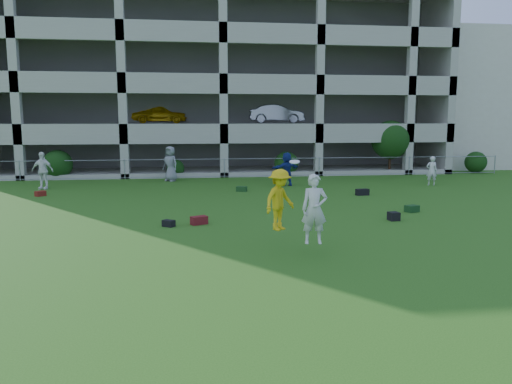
{
  "coord_description": "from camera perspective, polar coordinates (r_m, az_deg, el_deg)",
  "views": [
    {
      "loc": [
        -2.17,
        -11.62,
        3.54
      ],
      "look_at": [
        -0.19,
        3.0,
        1.4
      ],
      "focal_mm": 35.0,
      "sensor_mm": 36.0,
      "label": 1
    }
  ],
  "objects": [
    {
      "name": "bag_red_a",
      "position": [
        17.16,
        -6.53,
        -3.23
      ],
      "size": [
        0.63,
        0.5,
        0.28
      ],
      "primitive_type": "cube",
      "rotation": [
        0.0,
        0.0,
        0.44
      ],
      "color": "#530E1C",
      "rests_on": "ground"
    },
    {
      "name": "bag_black_b",
      "position": [
        16.95,
        -9.96,
        -3.54
      ],
      "size": [
        0.47,
        0.44,
        0.22
      ],
      "primitive_type": "cube",
      "rotation": [
        0.0,
        0.0,
        -0.67
      ],
      "color": "black",
      "rests_on": "ground"
    },
    {
      "name": "fence",
      "position": [
        30.84,
        -3.63,
        2.79
      ],
      "size": [
        36.06,
        0.06,
        1.2
      ],
      "color": "gray",
      "rests_on": "ground"
    },
    {
      "name": "bystander_e",
      "position": [
        28.76,
        19.43,
        2.3
      ],
      "size": [
        0.65,
        0.5,
        1.58
      ],
      "primitive_type": "imported",
      "rotation": [
        0.0,
        0.0,
        2.91
      ],
      "color": "silver",
      "rests_on": "ground"
    },
    {
      "name": "bag_green_g",
      "position": [
        24.85,
        -1.66,
        0.35
      ],
      "size": [
        0.58,
        0.49,
        0.25
      ],
      "primitive_type": "cube",
      "rotation": [
        0.0,
        0.0,
        -0.45
      ],
      "color": "#143817",
      "rests_on": "ground"
    },
    {
      "name": "shrub_row",
      "position": [
        32.11,
        4.49,
        4.6
      ],
      "size": [
        34.38,
        2.52,
        3.5
      ],
      "color": "#163D11",
      "rests_on": "ground"
    },
    {
      "name": "bystander_c",
      "position": [
        29.38,
        -9.76,
        3.2
      ],
      "size": [
        1.17,
        1.13,
        2.03
      ],
      "primitive_type": "imported",
      "rotation": [
        0.0,
        0.0,
        -0.69
      ],
      "color": "gray",
      "rests_on": "ground"
    },
    {
      "name": "frisbee_contest",
      "position": [
        13.3,
        4.0,
        -1.23
      ],
      "size": [
        1.77,
        1.45,
        2.16
      ],
      "color": "gold",
      "rests_on": "ground"
    },
    {
      "name": "bag_green_c",
      "position": [
        20.25,
        17.39,
        -1.82
      ],
      "size": [
        0.59,
        0.51,
        0.26
      ],
      "primitive_type": "cube",
      "rotation": [
        0.0,
        0.0,
        0.37
      ],
      "color": "#143818",
      "rests_on": "ground"
    },
    {
      "name": "ground",
      "position": [
        12.34,
        2.79,
        -8.43
      ],
      "size": [
        100.0,
        100.0,
        0.0
      ],
      "primitive_type": "plane",
      "color": "#235114",
      "rests_on": "ground"
    },
    {
      "name": "bystander_b",
      "position": [
        27.89,
        -23.23,
        2.27
      ],
      "size": [
        1.2,
        0.69,
        1.92
      ],
      "primitive_type": "imported",
      "rotation": [
        0.0,
        0.0,
        -0.21
      ],
      "color": "white",
      "rests_on": "ground"
    },
    {
      "name": "parking_garage",
      "position": [
        39.46,
        -4.63,
        11.82
      ],
      "size": [
        30.0,
        14.0,
        12.0
      ],
      "color": "#9E998C",
      "rests_on": "ground"
    },
    {
      "name": "crate_d",
      "position": [
        18.37,
        15.46,
        -2.69
      ],
      "size": [
        0.39,
        0.39,
        0.3
      ],
      "primitive_type": "cube",
      "rotation": [
        0.0,
        0.0,
        0.11
      ],
      "color": "black",
      "rests_on": "ground"
    },
    {
      "name": "bystander_d",
      "position": [
        26.97,
        3.53,
        2.63
      ],
      "size": [
        1.75,
        1.18,
        1.81
      ],
      "primitive_type": "imported",
      "rotation": [
        0.0,
        0.0,
        3.57
      ],
      "color": "navy",
      "rests_on": "ground"
    },
    {
      "name": "stucco_building",
      "position": [
        46.96,
        25.07,
        9.27
      ],
      "size": [
        16.0,
        14.0,
        10.0
      ],
      "primitive_type": "cube",
      "color": "beige",
      "rests_on": "ground"
    },
    {
      "name": "bag_black_e",
      "position": [
        24.11,
        12.05,
        -0.01
      ],
      "size": [
        0.63,
        0.37,
        0.3
      ],
      "primitive_type": "cube",
      "rotation": [
        0.0,
        0.0,
        0.13
      ],
      "color": "black",
      "rests_on": "ground"
    },
    {
      "name": "bag_red_f",
      "position": [
        25.41,
        -23.42,
        -0.17
      ],
      "size": [
        0.51,
        0.52,
        0.24
      ],
      "primitive_type": "cube",
      "rotation": [
        0.0,
        0.0,
        0.82
      ],
      "color": "#5E1D10",
      "rests_on": "ground"
    }
  ]
}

